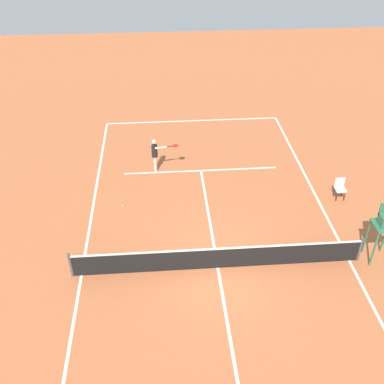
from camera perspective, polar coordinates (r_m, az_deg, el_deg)
ground_plane at (r=16.60m, az=3.30°, el=-9.60°), size 60.00×60.00×0.00m
court_lines at (r=16.59m, az=3.30°, el=-9.59°), size 9.95×23.98×0.01m
tennis_net at (r=16.25m, az=3.36°, el=-8.37°), size 10.55×0.10×1.07m
player_serving at (r=21.25m, az=-4.65°, el=5.05°), size 1.31×0.45×1.69m
tennis_ball at (r=19.56m, az=-8.80°, el=-1.75°), size 0.07×0.07×0.07m
courtside_chair_mid at (r=20.61m, az=18.35°, el=0.54°), size 0.44×0.46×0.95m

